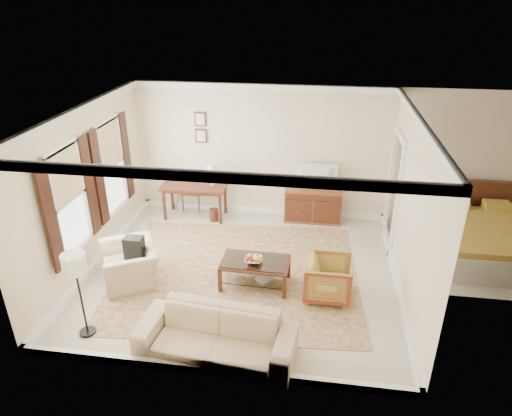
% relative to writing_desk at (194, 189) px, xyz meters
% --- Properties ---
extents(room_shell, '(5.51, 5.01, 2.91)m').
position_rel_writing_desk_xyz_m(room_shell, '(1.42, -2.05, 1.81)').
color(room_shell, beige).
rests_on(room_shell, ground).
extents(annex_bedroom, '(3.00, 2.70, 2.90)m').
position_rel_writing_desk_xyz_m(annex_bedroom, '(5.91, -0.90, -0.32)').
color(annex_bedroom, beige).
rests_on(annex_bedroom, ground).
extents(window_front, '(0.12, 1.56, 1.80)m').
position_rel_writing_desk_xyz_m(window_front, '(-1.28, -2.75, 0.89)').
color(window_front, '#CCB284').
rests_on(window_front, room_shell).
extents(window_rear, '(0.12, 1.56, 1.80)m').
position_rel_writing_desk_xyz_m(window_rear, '(-1.28, -1.15, 0.89)').
color(window_rear, '#CCB284').
rests_on(window_rear, room_shell).
extents(doorway, '(0.10, 1.12, 2.25)m').
position_rel_writing_desk_xyz_m(doorway, '(4.13, -0.55, 0.41)').
color(doorway, white).
rests_on(doorway, room_shell).
extents(rug, '(4.52, 3.96, 0.01)m').
position_rel_writing_desk_xyz_m(rug, '(1.33, -2.12, -0.65)').
color(rug, brown).
rests_on(rug, room_shell).
extents(writing_desk, '(1.41, 0.70, 0.77)m').
position_rel_writing_desk_xyz_m(writing_desk, '(0.00, 0.00, 0.00)').
color(writing_desk, '#4B2315').
rests_on(writing_desk, room_shell).
extents(desk_chair, '(0.50, 0.50, 1.05)m').
position_rel_writing_desk_xyz_m(desk_chair, '(-0.15, 0.35, -0.14)').
color(desk_chair, brown).
rests_on(desk_chair, room_shell).
extents(desk_lamp, '(0.32, 0.32, 0.50)m').
position_rel_writing_desk_xyz_m(desk_lamp, '(0.41, 0.00, 0.36)').
color(desk_lamp, silver).
rests_on(desk_lamp, writing_desk).
extents(framed_prints, '(0.25, 0.04, 0.68)m').
position_rel_writing_desk_xyz_m(framed_prints, '(0.10, 0.42, 1.28)').
color(framed_prints, '#4B2315').
rests_on(framed_prints, room_shell).
extents(sideboard, '(1.21, 0.47, 0.75)m').
position_rel_writing_desk_xyz_m(sideboard, '(2.60, 0.19, -0.29)').
color(sideboard, brown).
rests_on(sideboard, room_shell).
extents(tv, '(0.92, 0.53, 0.12)m').
position_rel_writing_desk_xyz_m(tv, '(2.60, 0.17, 0.55)').
color(tv, black).
rests_on(tv, sideboard).
extents(coffee_table, '(1.17, 0.71, 0.49)m').
position_rel_writing_desk_xyz_m(coffee_table, '(1.71, -2.41, -0.29)').
color(coffee_table, '#4B2315').
rests_on(coffee_table, room_shell).
extents(fruit_bowl, '(0.42, 0.42, 0.10)m').
position_rel_writing_desk_xyz_m(fruit_bowl, '(1.69, -2.47, -0.12)').
color(fruit_bowl, silver).
rests_on(fruit_bowl, coffee_table).
extents(book_a, '(0.27, 0.16, 0.38)m').
position_rel_writing_desk_xyz_m(book_a, '(1.49, -2.36, -0.47)').
color(book_a, brown).
rests_on(book_a, coffee_table).
extents(book_b, '(0.23, 0.20, 0.38)m').
position_rel_writing_desk_xyz_m(book_b, '(1.81, -2.41, -0.48)').
color(book_b, brown).
rests_on(book_b, coffee_table).
extents(striped_armchair, '(0.71, 0.76, 0.77)m').
position_rel_writing_desk_xyz_m(striped_armchair, '(2.94, -2.57, -0.27)').
color(striped_armchair, maroon).
rests_on(striped_armchair, room_shell).
extents(club_armchair, '(1.08, 1.22, 0.90)m').
position_rel_writing_desk_xyz_m(club_armchair, '(-0.45, -2.60, -0.21)').
color(club_armchair, '#CDB38B').
rests_on(club_armchair, room_shell).
extents(backpack, '(0.31, 0.37, 0.40)m').
position_rel_writing_desk_xyz_m(backpack, '(-0.36, -2.56, 0.03)').
color(backpack, black).
rests_on(backpack, club_armchair).
extents(sofa, '(2.24, 0.86, 0.85)m').
position_rel_writing_desk_xyz_m(sofa, '(1.42, -4.14, -0.23)').
color(sofa, '#CDB38B').
rests_on(sofa, room_shell).
extents(floor_lamp, '(0.34, 0.34, 1.36)m').
position_rel_writing_desk_xyz_m(floor_lamp, '(-0.58, -4.00, 0.46)').
color(floor_lamp, black).
rests_on(floor_lamp, room_shell).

